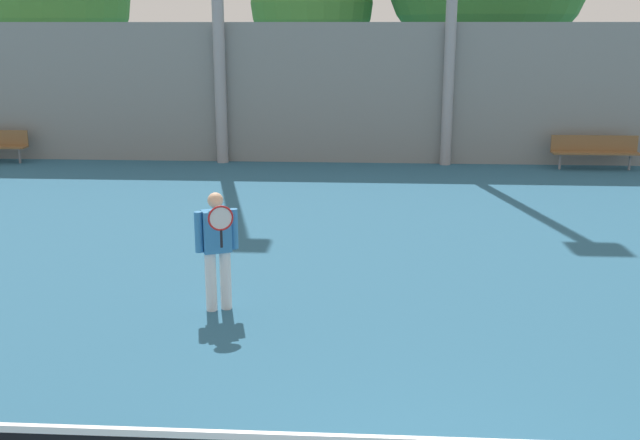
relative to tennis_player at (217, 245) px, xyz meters
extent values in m
cylinder|color=silver|center=(-0.09, -0.03, -0.47)|extent=(0.14, 0.14, 0.77)
cylinder|color=silver|center=(0.08, 0.05, -0.47)|extent=(0.14, 0.14, 0.77)
cube|color=teal|center=(0.00, 0.01, 0.18)|extent=(0.39, 0.32, 0.53)
cylinder|color=teal|center=(-0.21, -0.08, 0.19)|extent=(0.10, 0.10, 0.51)
cylinder|color=teal|center=(0.20, 0.10, 0.19)|extent=(0.10, 0.10, 0.51)
sphere|color=#DBAD89|center=(0.00, 0.01, 0.58)|extent=(0.19, 0.19, 0.19)
cylinder|color=black|center=(0.11, -0.25, 0.16)|extent=(0.03, 0.03, 0.22)
torus|color=red|center=(0.11, -0.25, 0.42)|extent=(0.30, 0.14, 0.31)
cylinder|color=silver|center=(0.11, -0.25, 0.42)|extent=(0.25, 0.11, 0.27)
cylinder|color=gray|center=(-7.20, 9.96, -0.65)|extent=(0.06, 0.06, 0.40)
cube|color=brown|center=(7.53, 9.96, -0.43)|extent=(2.13, 0.40, 0.04)
cylinder|color=gray|center=(6.68, 9.96, -0.65)|extent=(0.06, 0.06, 0.40)
cylinder|color=gray|center=(8.39, 9.96, -0.65)|extent=(0.06, 0.06, 0.40)
cube|color=brown|center=(7.53, 10.14, -0.21)|extent=(2.13, 0.04, 0.40)
cube|color=gray|center=(2.42, 10.60, 0.94)|extent=(28.51, 0.06, 3.57)
cylinder|color=brown|center=(-0.02, 16.59, 0.44)|extent=(0.35, 0.35, 2.58)
sphere|color=#428438|center=(-0.02, 16.59, 3.34)|extent=(4.01, 4.01, 4.01)
cylinder|color=brown|center=(-8.02, 14.91, 0.35)|extent=(0.52, 0.52, 2.41)
cylinder|color=brown|center=(5.57, 16.24, 0.56)|extent=(0.45, 0.45, 2.83)
camera|label=1|loc=(1.83, -8.82, 2.66)|focal=42.00mm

